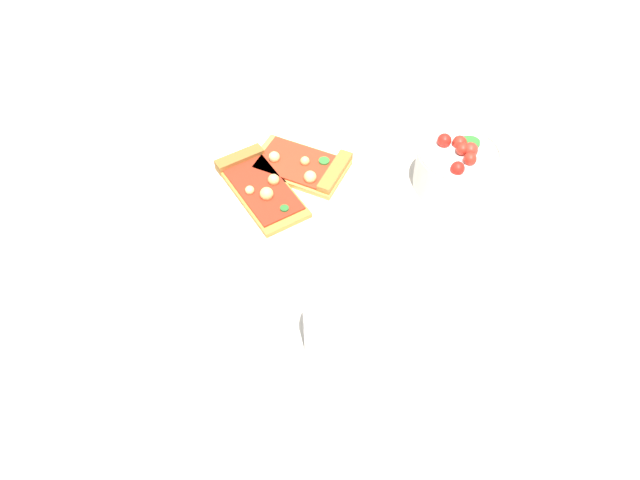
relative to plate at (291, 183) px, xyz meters
name	(u,v)px	position (x,y,z in m)	size (l,w,h in m)	color
ground_plane	(287,185)	(0.00, 0.01, -0.01)	(2.40, 2.40, 0.00)	beige
plate	(291,183)	(0.00, 0.00, 0.00)	(0.28, 0.28, 0.01)	white
pizza_slice_near	(259,185)	(-0.02, 0.05, 0.01)	(0.17, 0.15, 0.03)	gold
pizza_slice_far	(305,167)	(0.02, -0.02, 0.01)	(0.14, 0.16, 0.02)	gold
salad_bowl	(458,167)	(0.00, -0.24, 0.03)	(0.12, 0.12, 0.08)	white
soda_glass	(337,323)	(-0.27, -0.06, 0.05)	(0.08, 0.08, 0.11)	silver
paper_napkin	(176,329)	(-0.24, 0.13, -0.01)	(0.15, 0.16, 0.00)	white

